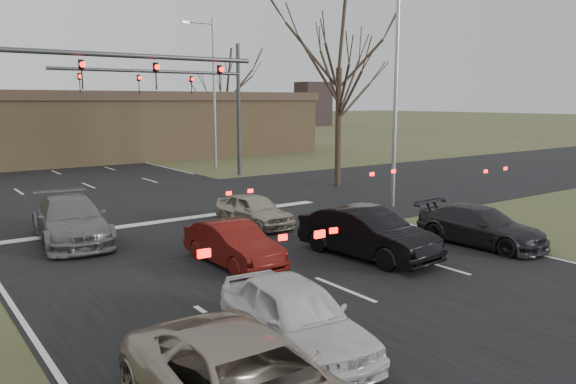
{
  "coord_description": "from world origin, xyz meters",
  "views": [
    {
      "loc": [
        -8.88,
        -6.92,
        4.63
      ],
      "look_at": [
        0.52,
        6.08,
        2.0
      ],
      "focal_mm": 35.0,
      "sensor_mm": 36.0,
      "label": 1
    }
  ],
  "objects_px": {
    "streetlight_right_far": "(212,86)",
    "car_red_ahead": "(233,244)",
    "mast_arm_far": "(197,93)",
    "car_charcoal_sedan": "(481,226)",
    "car_grey_ahead": "(71,220)",
    "car_black_hatch": "(368,233)",
    "car_white_sedan": "(295,316)",
    "streetlight_right_near": "(393,77)",
    "building": "(58,126)",
    "car_silver_ahead": "(254,210)",
    "mast_arm_near": "(17,86)"
  },
  "relations": [
    {
      "from": "mast_arm_far",
      "to": "mast_arm_near",
      "type": "bearing_deg",
      "value": -138.78
    },
    {
      "from": "mast_arm_far",
      "to": "car_charcoal_sedan",
      "type": "bearing_deg",
      "value": -89.06
    },
    {
      "from": "car_silver_ahead",
      "to": "car_charcoal_sedan",
      "type": "bearing_deg",
      "value": -59.56
    },
    {
      "from": "car_charcoal_sedan",
      "to": "car_red_ahead",
      "type": "bearing_deg",
      "value": 156.24
    },
    {
      "from": "streetlight_right_far",
      "to": "car_white_sedan",
      "type": "bearing_deg",
      "value": -115.35
    },
    {
      "from": "car_white_sedan",
      "to": "car_grey_ahead",
      "type": "distance_m",
      "value": 10.96
    },
    {
      "from": "mast_arm_near",
      "to": "car_grey_ahead",
      "type": "bearing_deg",
      "value": -44.34
    },
    {
      "from": "car_charcoal_sedan",
      "to": "car_grey_ahead",
      "type": "height_order",
      "value": "car_grey_ahead"
    },
    {
      "from": "mast_arm_far",
      "to": "car_grey_ahead",
      "type": "relative_size",
      "value": 2.18
    },
    {
      "from": "streetlight_right_near",
      "to": "car_red_ahead",
      "type": "relative_size",
      "value": 2.7
    },
    {
      "from": "car_grey_ahead",
      "to": "car_white_sedan",
      "type": "bearing_deg",
      "value": -77.87
    },
    {
      "from": "mast_arm_far",
      "to": "car_grey_ahead",
      "type": "distance_m",
      "value": 15.73
    },
    {
      "from": "car_charcoal_sedan",
      "to": "car_red_ahead",
      "type": "height_order",
      "value": "car_charcoal_sedan"
    },
    {
      "from": "car_red_ahead",
      "to": "car_black_hatch",
      "type": "bearing_deg",
      "value": -25.82
    },
    {
      "from": "car_charcoal_sedan",
      "to": "car_black_hatch",
      "type": "bearing_deg",
      "value": 160.97
    },
    {
      "from": "streetlight_right_near",
      "to": "car_charcoal_sedan",
      "type": "xyz_separation_m",
      "value": [
        -2.32,
        -6.26,
        -4.96
      ]
    },
    {
      "from": "car_white_sedan",
      "to": "car_grey_ahead",
      "type": "relative_size",
      "value": 0.79
    },
    {
      "from": "car_black_hatch",
      "to": "car_red_ahead",
      "type": "xyz_separation_m",
      "value": [
        -3.62,
        1.67,
        -0.13
      ]
    },
    {
      "from": "building",
      "to": "streetlight_right_near",
      "type": "xyz_separation_m",
      "value": [
        6.82,
        -28.0,
        2.92
      ]
    },
    {
      "from": "building",
      "to": "car_black_hatch",
      "type": "relative_size",
      "value": 9.47
    },
    {
      "from": "mast_arm_near",
      "to": "mast_arm_far",
      "type": "bearing_deg",
      "value": 41.22
    },
    {
      "from": "car_red_ahead",
      "to": "building",
      "type": "bearing_deg",
      "value": 83.34
    },
    {
      "from": "car_white_sedan",
      "to": "mast_arm_near",
      "type": "bearing_deg",
      "value": 107.05
    },
    {
      "from": "car_red_ahead",
      "to": "streetlight_right_near",
      "type": "bearing_deg",
      "value": 18.43
    },
    {
      "from": "car_red_ahead",
      "to": "car_silver_ahead",
      "type": "height_order",
      "value": "car_silver_ahead"
    },
    {
      "from": "streetlight_right_near",
      "to": "car_red_ahead",
      "type": "height_order",
      "value": "streetlight_right_near"
    },
    {
      "from": "car_black_hatch",
      "to": "streetlight_right_near",
      "type": "bearing_deg",
      "value": 33.63
    },
    {
      "from": "car_black_hatch",
      "to": "car_silver_ahead",
      "type": "height_order",
      "value": "car_black_hatch"
    },
    {
      "from": "building",
      "to": "mast_arm_far",
      "type": "distance_m",
      "value": 15.75
    },
    {
      "from": "mast_arm_far",
      "to": "streetlight_right_near",
      "type": "height_order",
      "value": "streetlight_right_near"
    },
    {
      "from": "building",
      "to": "car_silver_ahead",
      "type": "distance_m",
      "value": 27.76
    },
    {
      "from": "car_grey_ahead",
      "to": "car_charcoal_sedan",
      "type": "bearing_deg",
      "value": -31.21
    },
    {
      "from": "streetlight_right_far",
      "to": "car_red_ahead",
      "type": "xyz_separation_m",
      "value": [
        -10.43,
        -20.51,
        -4.98
      ]
    },
    {
      "from": "mast_arm_far",
      "to": "car_charcoal_sedan",
      "type": "distance_m",
      "value": 19.76
    },
    {
      "from": "building",
      "to": "car_charcoal_sedan",
      "type": "xyz_separation_m",
      "value": [
        4.5,
        -34.26,
        -2.04
      ]
    },
    {
      "from": "car_white_sedan",
      "to": "car_red_ahead",
      "type": "relative_size",
      "value": 1.09
    },
    {
      "from": "mast_arm_far",
      "to": "streetlight_right_far",
      "type": "distance_m",
      "value": 5.12
    },
    {
      "from": "car_charcoal_sedan",
      "to": "mast_arm_far",
      "type": "bearing_deg",
      "value": 87.07
    },
    {
      "from": "car_white_sedan",
      "to": "streetlight_right_near",
      "type": "bearing_deg",
      "value": 43.84
    },
    {
      "from": "mast_arm_far",
      "to": "streetlight_right_far",
      "type": "height_order",
      "value": "streetlight_right_far"
    },
    {
      "from": "streetlight_right_far",
      "to": "car_red_ahead",
      "type": "bearing_deg",
      "value": -116.95
    },
    {
      "from": "mast_arm_far",
      "to": "car_charcoal_sedan",
      "type": "xyz_separation_m",
      "value": [
        0.32,
        -19.26,
        -4.4
      ]
    },
    {
      "from": "car_white_sedan",
      "to": "car_charcoal_sedan",
      "type": "relative_size",
      "value": 0.94
    },
    {
      "from": "building",
      "to": "car_charcoal_sedan",
      "type": "distance_m",
      "value": 34.61
    },
    {
      "from": "streetlight_right_far",
      "to": "car_grey_ahead",
      "type": "distance_m",
      "value": 20.78
    },
    {
      "from": "streetlight_right_near",
      "to": "car_red_ahead",
      "type": "distance_m",
      "value": 11.64
    },
    {
      "from": "building",
      "to": "car_charcoal_sedan",
      "type": "relative_size",
      "value": 9.89
    },
    {
      "from": "building",
      "to": "car_black_hatch",
      "type": "xyz_separation_m",
      "value": [
        0.51,
        -33.18,
        -1.93
      ]
    },
    {
      "from": "car_charcoal_sedan",
      "to": "car_grey_ahead",
      "type": "distance_m",
      "value": 13.38
    },
    {
      "from": "car_grey_ahead",
      "to": "car_silver_ahead",
      "type": "height_order",
      "value": "car_grey_ahead"
    }
  ]
}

